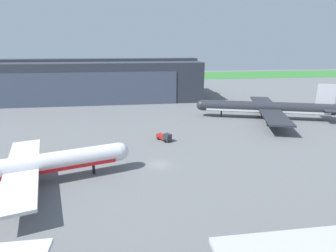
{
  "coord_description": "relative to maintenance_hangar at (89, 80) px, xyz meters",
  "views": [
    {
      "loc": [
        -5.6,
        -55.34,
        25.86
      ],
      "look_at": [
        4.11,
        15.67,
        4.22
      ],
      "focal_mm": 28.91,
      "sensor_mm": 36.0,
      "label": 1
    }
  ],
  "objects": [
    {
      "name": "ground_plane",
      "position": [
        25.95,
        -82.65,
        -9.22
      ],
      "size": [
        440.0,
        440.0,
        0.0
      ],
      "primitive_type": "plane",
      "color": "slate"
    },
    {
      "name": "grass_field_strip",
      "position": [
        25.95,
        95.0,
        -9.18
      ],
      "size": [
        440.0,
        56.0,
        0.08
      ],
      "primitive_type": "cube",
      "color": "#347A34",
      "rests_on": "ground_plane"
    },
    {
      "name": "maintenance_hangar",
      "position": [
        0.0,
        0.0,
        0.0
      ],
      "size": [
        106.62,
        36.73,
        19.36
      ],
      "color": "#2D333D",
      "rests_on": "ground_plane"
    },
    {
      "name": "airliner_far_right",
      "position": [
        68.22,
        -48.77,
        -5.15
      ],
      "size": [
        47.37,
        44.36,
        13.01
      ],
      "color": "#282B33",
      "rests_on": "ground_plane"
    },
    {
      "name": "airliner_near_left",
      "position": [
        0.23,
        -88.51,
        -5.31
      ],
      "size": [
        37.84,
        31.99,
        12.43
      ],
      "color": "silver",
      "rests_on": "ground_plane"
    },
    {
      "name": "ops_van",
      "position": [
        29.07,
        -67.11,
        -8.11
      ],
      "size": [
        4.1,
        4.99,
        2.25
      ],
      "color": "#2D2D33",
      "rests_on": "ground_plane"
    }
  ]
}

